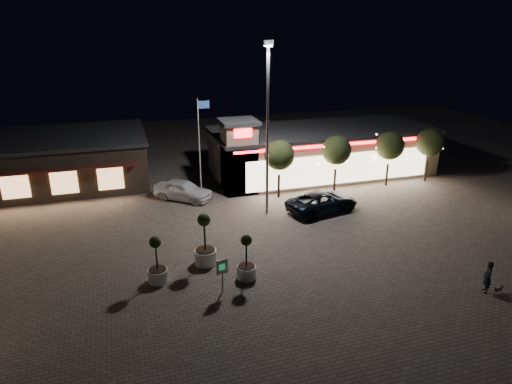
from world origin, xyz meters
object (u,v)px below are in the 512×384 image
object	(u,v)px
pickup_truck	(322,202)
valet_sign	(222,270)
white_sedan	(183,190)
pedestrian	(488,277)
planter_mid	(246,265)
planter_left	(157,268)

from	to	relation	value
pickup_truck	valet_sign	distance (m)	12.94
white_sedan	valet_sign	xyz separation A→B (m)	(0.00, -14.02, 0.52)
white_sedan	pedestrian	bearing A→B (deg)	-105.20
pickup_truck	planter_mid	xyz separation A→B (m)	(-8.09, -7.57, 0.04)
planter_mid	valet_sign	size ratio (longest dim) A/B	1.39
pickup_truck	valet_sign	size ratio (longest dim) A/B	2.94
pickup_truck	white_sedan	world-z (taller)	white_sedan
pickup_truck	planter_mid	world-z (taller)	planter_mid
pedestrian	planter_left	world-z (taller)	planter_left
white_sedan	valet_sign	size ratio (longest dim) A/B	2.51
white_sedan	planter_left	distance (m)	12.40
pedestrian	valet_sign	xyz separation A→B (m)	(-13.33, 4.08, 0.44)
planter_left	valet_sign	size ratio (longest dim) A/B	1.43
pedestrian	planter_mid	size ratio (longest dim) A/B	0.68
white_sedan	valet_sign	distance (m)	14.03
planter_mid	valet_sign	bearing A→B (deg)	-148.38
white_sedan	pedestrian	world-z (taller)	pedestrian
valet_sign	pickup_truck	bearing A→B (deg)	41.45
pedestrian	pickup_truck	bearing A→B (deg)	-140.07
pickup_truck	planter_mid	size ratio (longest dim) A/B	2.11
planter_left	white_sedan	bearing A→B (deg)	75.20
pickup_truck	valet_sign	world-z (taller)	valet_sign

